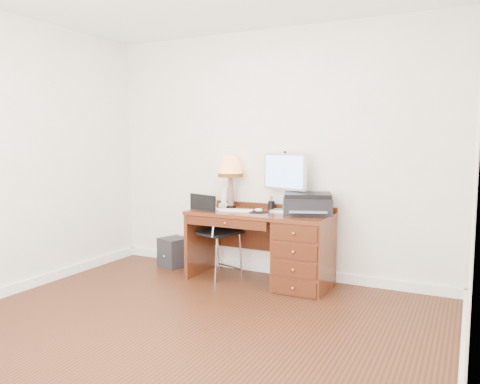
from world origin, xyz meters
The scene contains 12 objects.
ground centered at (0.00, 0.00, 0.00)m, with size 4.00×4.00×0.00m, color black.
room_shell centered at (0.00, 0.63, 0.05)m, with size 4.00×4.00×4.00m.
desk centered at (0.32, 1.40, 0.41)m, with size 1.50×0.67×0.75m.
monitor centered at (0.20, 1.57, 1.13)m, with size 0.52×0.24×0.61m.
keyboard centered at (-0.28, 1.33, 0.76)m, with size 0.42×0.12×0.02m, color white.
mouse_pad centered at (0.00, 1.36, 0.76)m, with size 0.20×0.20×0.04m.
printer centered at (0.50, 1.48, 0.86)m, with size 0.58×0.52×0.22m.
leg_lamp centered at (-0.43, 1.57, 1.17)m, with size 0.28×0.28×0.58m.
phone centered at (-0.50, 1.55, 0.81)m, with size 0.12×0.12×0.21m.
pen_cup centered at (0.04, 1.62, 0.80)m, with size 0.07×0.07×0.09m, color black.
chair centered at (-0.51, 1.33, 0.56)m, with size 0.55×0.55×0.92m.
equipment_box centered at (-1.16, 1.50, 0.17)m, with size 0.29×0.29×0.34m, color black.
Camera 1 is at (1.99, -3.05, 1.49)m, focal length 35.00 mm.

